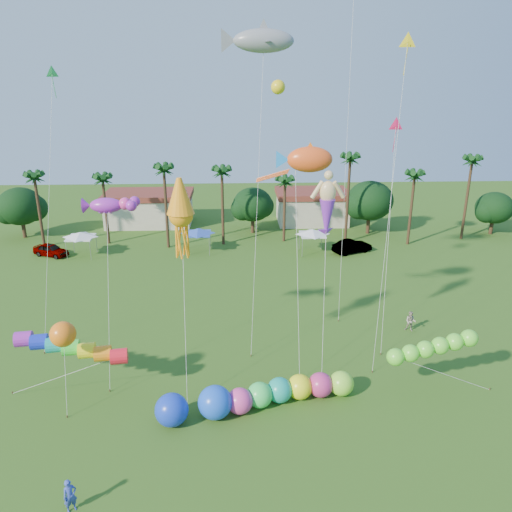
{
  "coord_description": "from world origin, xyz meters",
  "views": [
    {
      "loc": [
        -1.33,
        -21.88,
        20.4
      ],
      "look_at": [
        0.0,
        10.0,
        9.0
      ],
      "focal_mm": 35.0,
      "sensor_mm": 36.0,
      "label": 1
    }
  ],
  "objects_px": {
    "car_b": "(352,246)",
    "car_a": "(51,250)",
    "caterpillar_inflatable": "(272,393)",
    "blue_ball": "(172,410)",
    "spectator_a": "(70,496)",
    "spectator_b": "(411,321)"
  },
  "relations": [
    {
      "from": "spectator_a",
      "to": "spectator_b",
      "type": "xyz_separation_m",
      "value": [
        23.14,
        17.89,
        -0.03
      ]
    },
    {
      "from": "car_a",
      "to": "blue_ball",
      "type": "xyz_separation_m",
      "value": [
        18.36,
        -32.13,
        0.29
      ]
    },
    {
      "from": "car_a",
      "to": "spectator_b",
      "type": "xyz_separation_m",
      "value": [
        37.25,
        -20.7,
        0.13
      ]
    },
    {
      "from": "spectator_b",
      "to": "blue_ball",
      "type": "bearing_deg",
      "value": -122.33
    },
    {
      "from": "car_a",
      "to": "car_b",
      "type": "height_order",
      "value": "car_b"
    },
    {
      "from": "caterpillar_inflatable",
      "to": "blue_ball",
      "type": "relative_size",
      "value": 5.1
    },
    {
      "from": "car_b",
      "to": "blue_ball",
      "type": "bearing_deg",
      "value": 126.13
    },
    {
      "from": "car_a",
      "to": "car_b",
      "type": "bearing_deg",
      "value": -66.45
    },
    {
      "from": "blue_ball",
      "to": "car_a",
      "type": "bearing_deg",
      "value": 119.74
    },
    {
      "from": "car_a",
      "to": "blue_ball",
      "type": "distance_m",
      "value": 37.01
    },
    {
      "from": "car_a",
      "to": "car_b",
      "type": "xyz_separation_m",
      "value": [
        36.82,
        -0.35,
        0.06
      ]
    },
    {
      "from": "spectator_a",
      "to": "spectator_b",
      "type": "height_order",
      "value": "spectator_a"
    },
    {
      "from": "car_b",
      "to": "spectator_a",
      "type": "distance_m",
      "value": 44.47
    },
    {
      "from": "caterpillar_inflatable",
      "to": "spectator_b",
      "type": "bearing_deg",
      "value": 23.28
    },
    {
      "from": "car_a",
      "to": "spectator_a",
      "type": "xyz_separation_m",
      "value": [
        14.11,
        -38.58,
        0.16
      ]
    },
    {
      "from": "car_b",
      "to": "caterpillar_inflatable",
      "type": "height_order",
      "value": "caterpillar_inflatable"
    },
    {
      "from": "car_a",
      "to": "caterpillar_inflatable",
      "type": "height_order",
      "value": "caterpillar_inflatable"
    },
    {
      "from": "car_a",
      "to": "spectator_a",
      "type": "distance_m",
      "value": 41.08
    },
    {
      "from": "car_b",
      "to": "car_a",
      "type": "bearing_deg",
      "value": 65.73
    },
    {
      "from": "caterpillar_inflatable",
      "to": "blue_ball",
      "type": "xyz_separation_m",
      "value": [
        -6.35,
        -1.66,
        0.13
      ]
    },
    {
      "from": "car_b",
      "to": "caterpillar_inflatable",
      "type": "distance_m",
      "value": 32.47
    },
    {
      "from": "car_b",
      "to": "spectator_a",
      "type": "bearing_deg",
      "value": 125.57
    }
  ]
}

